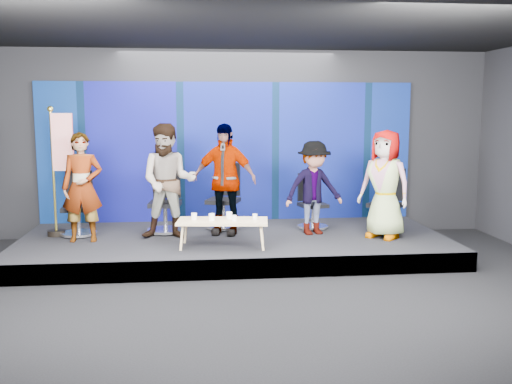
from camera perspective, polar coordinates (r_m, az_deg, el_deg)
ground at (r=7.23m, az=-0.84°, el=-11.04°), size 10.00×10.00×0.00m
room_walls at (r=6.82m, az=-0.88°, el=8.61°), size 10.02×8.02×3.51m
riser at (r=9.58m, az=-2.21°, el=-5.29°), size 7.00×3.00×0.30m
backdrop at (r=10.79m, az=-2.77°, el=4.03°), size 7.00×0.08×2.60m
chair_a at (r=10.00m, az=-17.31°, el=-2.14°), size 0.62×0.62×1.07m
panelist_a at (r=9.43m, az=-16.99°, el=0.45°), size 0.65×0.43×1.74m
chair_b at (r=9.91m, az=-9.02°, el=-1.80°), size 0.71×0.71×1.16m
panelist_b at (r=9.32m, az=-8.76°, el=1.04°), size 0.97×0.79×1.87m
chair_c at (r=10.13m, az=-3.20°, el=-1.50°), size 0.83×0.83×1.15m
panelist_c at (r=9.55m, az=-3.20°, el=1.27°), size 1.18×0.80×1.86m
chair_d at (r=10.17m, az=5.60°, el=-1.82°), size 0.65×0.65×0.97m
panelist_d at (r=9.61m, az=5.79°, el=0.41°), size 1.12×0.79×1.58m
chair_e at (r=10.08m, az=12.95°, el=-1.85°), size 0.87×0.87×1.09m
panelist_e at (r=9.51m, az=12.76°, el=0.76°), size 1.01×1.01×1.77m
coffee_table at (r=8.72m, az=-3.36°, el=-3.02°), size 1.42×0.73×0.42m
mug_a at (r=8.76m, az=-6.22°, el=-2.44°), size 0.09×0.09×0.10m
mug_b at (r=8.66m, az=-4.45°, el=-2.52°), size 0.09×0.09×0.11m
mug_c at (r=8.78m, az=-2.70°, el=-2.36°), size 0.09×0.09×0.11m
mug_d at (r=8.61m, az=-2.19°, el=-2.63°), size 0.07×0.07×0.09m
mug_e at (r=8.73m, az=-0.11°, el=-2.49°), size 0.07×0.07×0.09m
flag_stand at (r=9.92m, az=-19.05°, el=2.28°), size 0.49×0.29×2.15m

